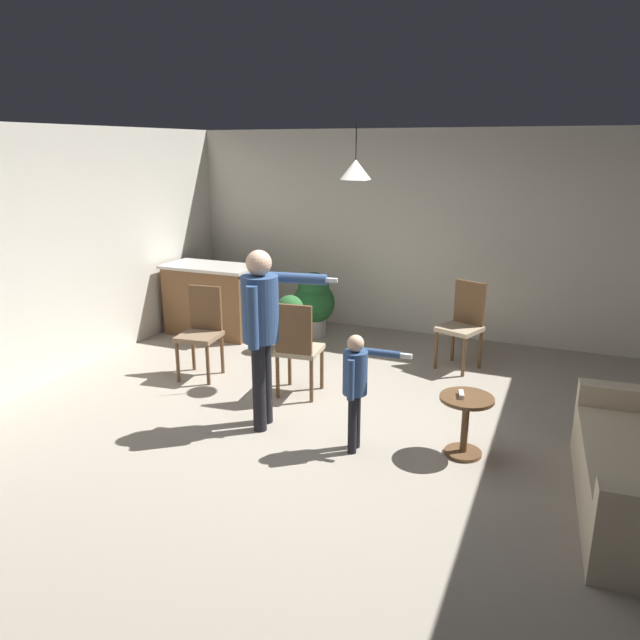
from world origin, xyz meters
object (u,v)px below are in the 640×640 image
spare_remote_on_table (461,394)px  side_table_by_couch (465,418)px  person_adult (262,320)px  kitchen_counter (212,299)px  dining_chair_centre_back (297,346)px  dining_chair_by_counter (463,322)px  potted_plant_by_wall (314,301)px  dining_chair_near_wall (202,328)px  potted_plant_corner (290,320)px  person_child (356,380)px

spare_remote_on_table → side_table_by_couch: bearing=13.7°
side_table_by_couch → person_adult: 1.91m
kitchen_counter → side_table_by_couch: bearing=-28.7°
person_adult → spare_remote_on_table: bearing=86.6°
side_table_by_couch → dining_chair_centre_back: bearing=162.4°
side_table_by_couch → dining_chair_by_counter: dining_chair_by_counter is taller
side_table_by_couch → potted_plant_by_wall: (-2.46, 2.51, 0.15)m
person_adult → dining_chair_near_wall: bearing=-134.0°
kitchen_counter → potted_plant_corner: 1.28m
person_adult → person_child: 1.00m
side_table_by_couch → person_child: (-0.86, -0.28, 0.31)m
kitchen_counter → person_adult: (1.99, -2.24, 0.53)m
person_child → dining_chair_centre_back: 1.26m
person_child → dining_chair_near_wall: 2.36m
person_adult → spare_remote_on_table: (1.73, 0.17, -0.47)m
kitchen_counter → dining_chair_by_counter: dining_chair_by_counter is taller
dining_chair_near_wall → potted_plant_corner: (0.51, 1.17, -0.16)m
person_adult → potted_plant_corner: person_adult is taller
potted_plant_corner → person_adult: bearing=-70.5°
person_child → dining_chair_centre_back: size_ratio=1.02×
dining_chair_centre_back → spare_remote_on_table: size_ratio=7.69×
kitchen_counter → dining_chair_near_wall: bearing=-61.2°
potted_plant_corner → potted_plant_by_wall: 0.65m
potted_plant_by_wall → spare_remote_on_table: 3.49m
person_child → dining_chair_centre_back: person_child is taller
potted_plant_corner → dining_chair_centre_back: bearing=-61.2°
person_adult → dining_chair_centre_back: person_adult is taller
side_table_by_couch → dining_chair_near_wall: dining_chair_near_wall is taller
spare_remote_on_table → person_adult: bearing=-174.5°
potted_plant_by_wall → dining_chair_near_wall: bearing=-107.0°
dining_chair_near_wall → person_adult: bearing=137.8°
side_table_by_couch → potted_plant_corner: 3.11m
potted_plant_corner → potted_plant_by_wall: potted_plant_by_wall is taller
person_adult → dining_chair_near_wall: (-1.23, 0.87, -0.47)m
kitchen_counter → person_adult: bearing=-48.4°
dining_chair_centre_back → dining_chair_near_wall: bearing=168.1°
person_child → spare_remote_on_table: size_ratio=7.85×
kitchen_counter → dining_chair_near_wall: (0.75, -1.37, 0.07)m
person_adult → dining_chair_by_counter: (1.38, 2.25, -0.47)m
person_child → potted_plant_corner: (-1.64, 2.14, -0.25)m
dining_chair_centre_back → potted_plant_by_wall: (-0.67, 1.94, -0.06)m
side_table_by_couch → potted_plant_by_wall: 3.51m
side_table_by_couch → dining_chair_by_counter: 2.13m
kitchen_counter → side_table_by_couch: (3.76, -2.06, -0.15)m
person_child → potted_plant_corner: person_child is taller
dining_chair_near_wall → dining_chair_centre_back: size_ratio=1.00×
potted_plant_by_wall → person_adult: bearing=-75.8°
side_table_by_couch → potted_plant_corner: potted_plant_corner is taller
dining_chair_by_counter → person_child: bearing=99.6°
side_table_by_couch → potted_plant_corner: (-2.50, 1.86, 0.06)m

